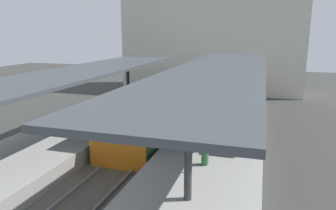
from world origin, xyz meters
TOP-DOWN VIEW (x-y plane):
  - ground_plane at (0.00, 0.00)m, footprint 80.00×80.00m
  - platform_left at (-3.80, 0.00)m, footprint 4.40×28.00m
  - platform_right at (3.80, 0.00)m, footprint 4.40×28.00m
  - track_ballast at (0.00, 0.00)m, footprint 3.20×28.00m
  - rail_near_side at (-0.72, 0.00)m, footprint 0.08×28.00m
  - rail_far_side at (0.72, 0.00)m, footprint 0.08×28.00m
  - commuter_train at (0.00, 5.11)m, footprint 2.78×14.30m
  - canopy_left at (-3.80, 1.40)m, footprint 4.18×21.00m
  - canopy_right at (3.80, 1.40)m, footprint 4.18×21.00m
  - platform_bench at (4.48, -0.81)m, footprint 1.40×0.41m
  - platform_sign at (3.29, -3.08)m, footprint 0.90×0.08m
  - litter_bin at (2.99, -0.97)m, footprint 0.44×0.44m
  - passenger_near_bench at (3.84, -2.18)m, footprint 0.36×0.36m
  - station_building_backdrop at (0.44, 20.00)m, footprint 18.00×6.00m

SIDE VIEW (x-z plane):
  - ground_plane at x=0.00m, z-range 0.00..0.00m
  - track_ballast at x=0.00m, z-range 0.00..0.20m
  - rail_near_side at x=-0.72m, z-range 0.20..0.34m
  - rail_far_side at x=0.72m, z-range 0.20..0.34m
  - platform_left at x=-3.80m, z-range 0.00..1.00m
  - platform_right at x=3.80m, z-range 0.00..1.00m
  - litter_bin at x=2.99m, z-range 1.00..1.80m
  - platform_bench at x=4.48m, z-range 1.03..1.89m
  - commuter_train at x=0.00m, z-range 0.18..3.28m
  - passenger_near_bench at x=3.84m, z-range 1.03..2.71m
  - platform_sign at x=3.29m, z-range 1.52..3.73m
  - canopy_left at x=-3.80m, z-range 2.38..5.38m
  - canopy_right at x=3.80m, z-range 2.58..5.99m
  - station_building_backdrop at x=0.44m, z-range 0.00..11.00m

